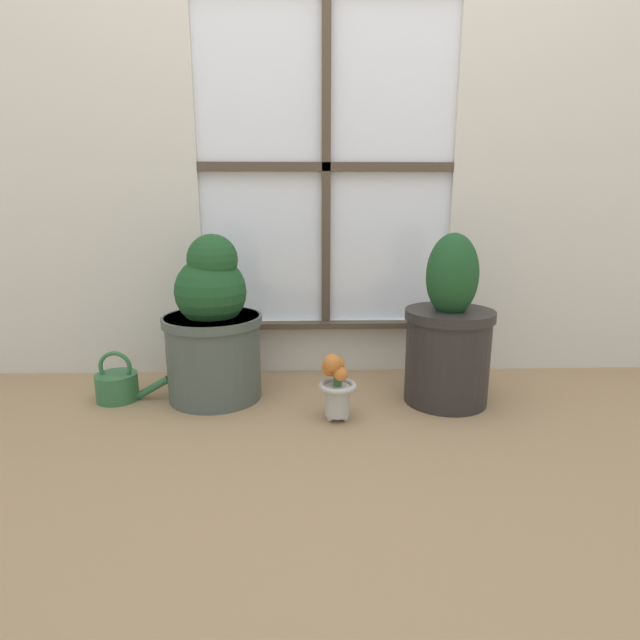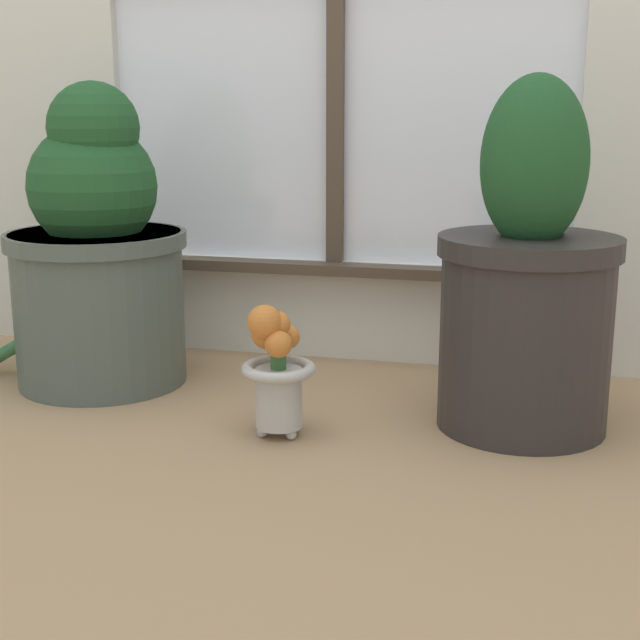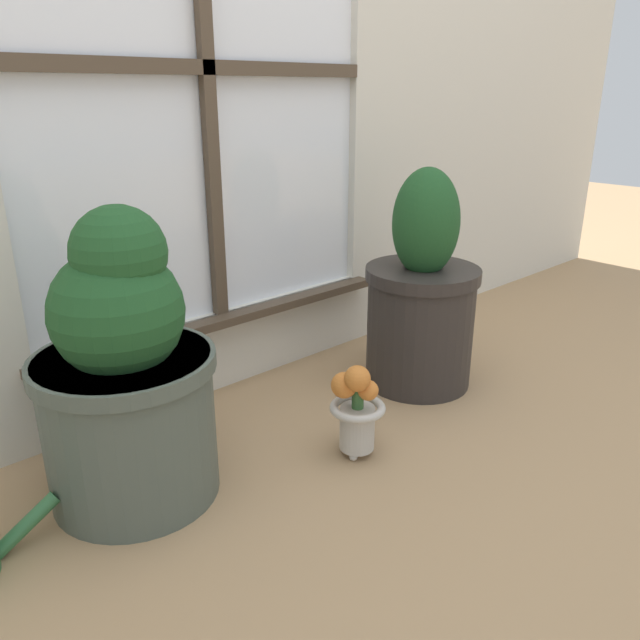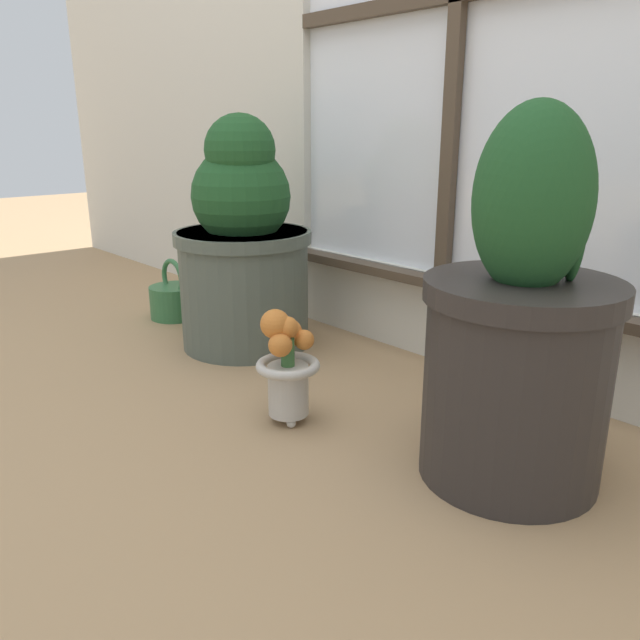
% 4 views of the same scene
% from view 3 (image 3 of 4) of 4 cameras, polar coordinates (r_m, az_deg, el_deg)
% --- Properties ---
extents(ground_plane, '(10.00, 10.00, 0.00)m').
position_cam_3_polar(ground_plane, '(1.46, 6.12, -14.09)').
color(ground_plane, tan).
extents(potted_plant_left, '(0.37, 0.37, 0.63)m').
position_cam_3_polar(potted_plant_left, '(1.33, -17.34, -5.05)').
color(potted_plant_left, '#4C564C').
rests_on(potted_plant_left, ground_plane).
extents(potted_plant_right, '(0.32, 0.32, 0.63)m').
position_cam_3_polar(potted_plant_right, '(1.81, 9.25, 1.85)').
color(potted_plant_right, '#2D2826').
rests_on(potted_plant_right, ground_plane).
extents(flower_vase, '(0.13, 0.13, 0.24)m').
position_cam_3_polar(flower_vase, '(1.47, 3.32, -7.89)').
color(flower_vase, '#BCB7AD').
rests_on(flower_vase, ground_plane).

